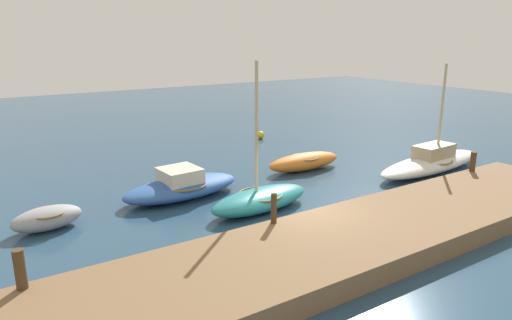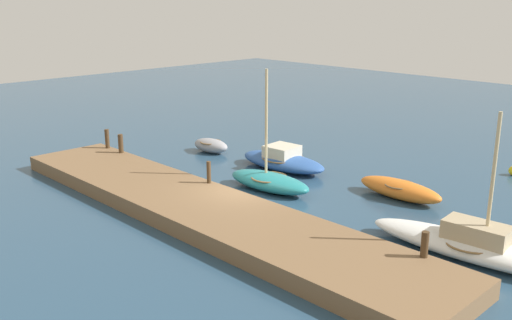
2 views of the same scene
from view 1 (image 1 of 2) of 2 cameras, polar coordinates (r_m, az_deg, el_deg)
name	(u,v)px [view 1 (image 1 of 2)]	position (r m, az deg, el deg)	size (l,w,h in m)	color
ground_plane	(302,226)	(15.92, 5.66, -8.01)	(84.00, 84.00, 0.00)	navy
dock_platform	(350,241)	(14.26, 11.40, -9.68)	(22.03, 3.96, 0.64)	brown
rowboat_orange	(304,161)	(22.17, 5.93, -0.18)	(3.94, 1.35, 0.80)	orange
rowboat_teal	(260,199)	(17.04, 0.53, -4.76)	(4.34, 2.02, 5.40)	teal
motorboat_blue	(182,186)	(18.57, -9.10, -3.18)	(4.99, 2.41, 1.20)	#2D569E
sailboat_white	(432,162)	(23.37, 20.70, -0.19)	(7.30, 2.36, 4.98)	white
dinghy_grey	(47,218)	(16.89, -24.22, -6.50)	(2.38, 1.40, 0.77)	#939399
mooring_post_mid_west	(20,269)	(12.01, -26.92, -11.85)	(0.25, 0.25, 0.96)	#47331E
mooring_post_mid_east	(274,208)	(14.24, 2.19, -5.91)	(0.18, 0.18, 0.96)	#47331E
mooring_post_east	(473,162)	(21.60, 25.03, -0.18)	(0.24, 0.24, 0.83)	#47331E
marker_buoy	(261,135)	(28.75, 0.57, 3.09)	(0.46, 0.46, 0.46)	yellow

